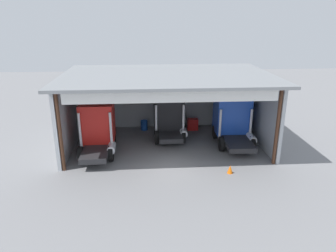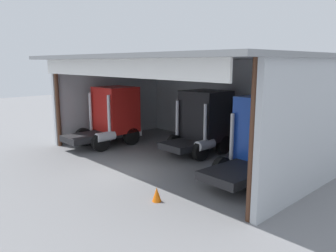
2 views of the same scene
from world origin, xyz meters
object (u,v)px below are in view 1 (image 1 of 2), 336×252
traffic_cone (230,169)px  truck_red_yard_outside (98,128)px  truck_black_right_bay (169,115)px  truck_blue_center_right_bay (233,118)px  tool_cart (193,124)px  oil_drum (144,125)px

traffic_cone → truck_red_yard_outside: bearing=155.8°
truck_black_right_bay → truck_blue_center_right_bay: (4.90, -1.28, 0.04)m
tool_cart → traffic_cone: bearing=-81.8°
oil_drum → truck_blue_center_right_bay: bearing=-25.0°
truck_black_right_bay → traffic_cone: size_ratio=7.59×
truck_blue_center_right_bay → tool_cart: 4.28m
truck_black_right_bay → truck_blue_center_right_bay: 5.06m
tool_cart → oil_drum: bearing=176.7°
truck_blue_center_right_bay → tool_cart: (-2.68, 3.00, -1.45)m
tool_cart → truck_red_yard_outside: bearing=-149.8°
truck_red_yard_outside → oil_drum: bearing=54.0°
traffic_cone → tool_cart: bearing=98.2°
oil_drum → traffic_cone: oil_drum is taller
oil_drum → traffic_cone: 10.20m
truck_black_right_bay → traffic_cone: bearing=-62.6°
truck_blue_center_right_bay → tool_cart: size_ratio=5.36×
truck_black_right_bay → tool_cart: truck_black_right_bay is taller
truck_blue_center_right_bay → tool_cart: bearing=133.5°
truck_black_right_bay → oil_drum: truck_black_right_bay is taller
oil_drum → truck_red_yard_outside: bearing=-125.4°
truck_black_right_bay → traffic_cone: truck_black_right_bay is taller
oil_drum → truck_black_right_bay: bearing=-43.8°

